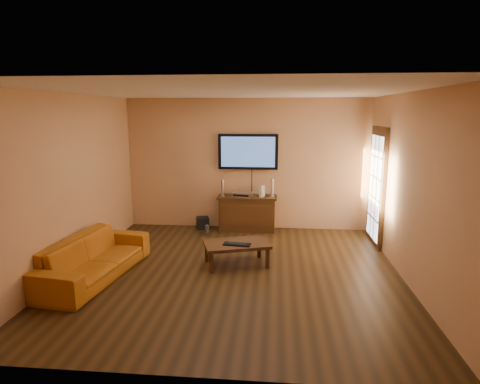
# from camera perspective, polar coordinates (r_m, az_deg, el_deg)

# --- Properties ---
(ground_plane) EXTENTS (5.00, 5.00, 0.00)m
(ground_plane) POSITION_cam_1_polar(r_m,az_deg,el_deg) (6.26, -0.82, -11.37)
(ground_plane) COLOR black
(ground_plane) RESTS_ON ground
(room_walls) EXTENTS (5.00, 5.00, 5.00)m
(room_walls) POSITION_cam_1_polar(r_m,az_deg,el_deg) (6.44, -0.27, 4.83)
(room_walls) COLOR tan
(room_walls) RESTS_ON ground
(french_door) EXTENTS (0.07, 1.02, 2.22)m
(french_door) POSITION_cam_1_polar(r_m,az_deg,el_deg) (7.79, 18.83, 0.60)
(french_door) COLOR #3A200D
(french_door) RESTS_ON ground
(media_console) EXTENTS (1.20, 0.46, 0.72)m
(media_console) POSITION_cam_1_polar(r_m,az_deg,el_deg) (8.28, 1.02, -3.03)
(media_console) COLOR #3A200D
(media_console) RESTS_ON ground
(television) EXTENTS (1.23, 0.08, 0.73)m
(television) POSITION_cam_1_polar(r_m,az_deg,el_deg) (8.26, 1.15, 5.74)
(television) COLOR black
(television) RESTS_ON ground
(coffee_table) EXTENTS (1.15, 0.89, 0.37)m
(coffee_table) POSITION_cam_1_polar(r_m,az_deg,el_deg) (6.44, -0.50, -7.65)
(coffee_table) COLOR #3A200D
(coffee_table) RESTS_ON ground
(sofa) EXTENTS (0.87, 2.14, 0.81)m
(sofa) POSITION_cam_1_polar(r_m,az_deg,el_deg) (6.33, -20.20, -7.89)
(sofa) COLOR #B16013
(sofa) RESTS_ON ground
(speaker_left) EXTENTS (0.09, 0.09, 0.34)m
(speaker_left) POSITION_cam_1_polar(r_m,az_deg,el_deg) (8.19, -2.52, 0.49)
(speaker_left) COLOR silver
(speaker_left) RESTS_ON media_console
(speaker_right) EXTENTS (0.10, 0.10, 0.37)m
(speaker_right) POSITION_cam_1_polar(r_m,az_deg,el_deg) (8.17, 4.60, 0.52)
(speaker_right) COLOR silver
(speaker_right) RESTS_ON media_console
(av_receiver) EXTENTS (0.43, 0.35, 0.09)m
(av_receiver) POSITION_cam_1_polar(r_m,az_deg,el_deg) (8.17, 0.38, -0.33)
(av_receiver) COLOR silver
(av_receiver) RESTS_ON media_console
(game_console) EXTENTS (0.11, 0.17, 0.23)m
(game_console) POSITION_cam_1_polar(r_m,az_deg,el_deg) (8.14, 3.17, 0.12)
(game_console) COLOR white
(game_console) RESTS_ON media_console
(subwoofer) EXTENTS (0.30, 0.30, 0.24)m
(subwoofer) POSITION_cam_1_polar(r_m,az_deg,el_deg) (8.51, -5.32, -4.38)
(subwoofer) COLOR black
(subwoofer) RESTS_ON ground
(bottle) EXTENTS (0.08, 0.08, 0.22)m
(bottle) POSITION_cam_1_polar(r_m,az_deg,el_deg) (8.06, -4.73, -5.40)
(bottle) COLOR white
(bottle) RESTS_ON ground
(keyboard) EXTENTS (0.44, 0.21, 0.03)m
(keyboard) POSITION_cam_1_polar(r_m,az_deg,el_deg) (6.33, -0.43, -7.43)
(keyboard) COLOR black
(keyboard) RESTS_ON coffee_table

